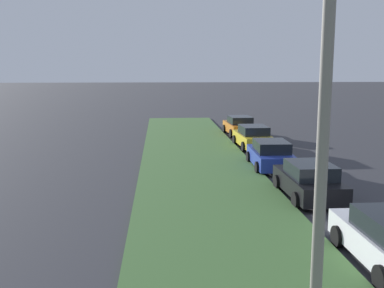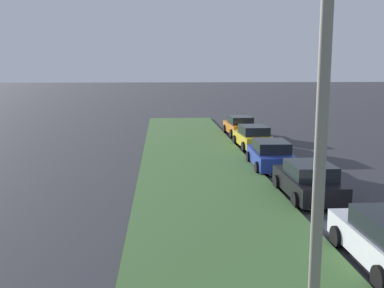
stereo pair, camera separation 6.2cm
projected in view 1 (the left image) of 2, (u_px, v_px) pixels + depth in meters
grass_median at (215, 210)px, 16.70m from camera, size 60.00×6.00×0.12m
parked_car_black at (309, 181)px, 18.32m from camera, size 4.32×2.05×1.47m
parked_car_blue at (271, 155)px, 23.71m from camera, size 4.35×2.12×1.47m
parked_car_yellow at (253, 137)px, 29.72m from camera, size 4.37×2.16×1.47m
parked_car_orange at (239, 126)px, 35.35m from camera, size 4.38×2.18×1.47m
streetlight at (342, 110)px, 8.76m from camera, size 0.42×2.88×7.50m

